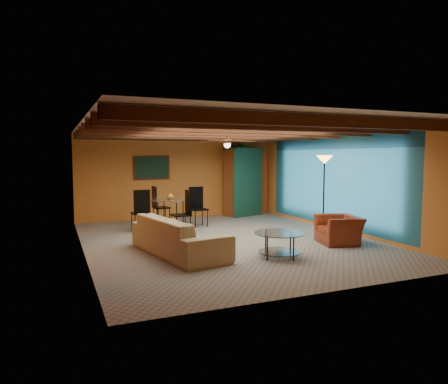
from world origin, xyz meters
name	(u,v)px	position (x,y,z in m)	size (l,w,h in m)	color
room	(225,141)	(0.00, 0.11, 2.36)	(6.52, 8.01, 2.71)	gray
sofa	(179,235)	(-1.44, -0.83, 0.38)	(2.63, 1.03, 0.77)	tan
armchair	(339,230)	(2.25, -1.30, 0.32)	(0.99, 0.86, 0.64)	maroon
coffee_table	(279,245)	(0.32, -1.89, 0.26)	(1.00, 1.00, 0.51)	silver
dining_table	(170,208)	(-0.82, 2.08, 0.57)	(2.20, 2.20, 1.14)	white
armoire	(244,183)	(2.20, 3.70, 1.12)	(1.27, 0.62, 2.23)	brown
floor_lamp	(324,195)	(2.65, -0.15, 1.02)	(0.42, 0.42, 2.04)	black
ceiling_fan	(227,141)	(0.00, 0.00, 2.36)	(1.50, 1.50, 0.44)	#472614
painting	(152,168)	(-0.90, 3.96, 1.65)	(1.05, 0.03, 0.65)	black
potted_plant	(244,143)	(2.20, 3.70, 2.46)	(0.42, 0.36, 0.46)	#26661E
vase	(170,184)	(-0.82, 2.08, 1.24)	(0.18, 0.18, 0.19)	orange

